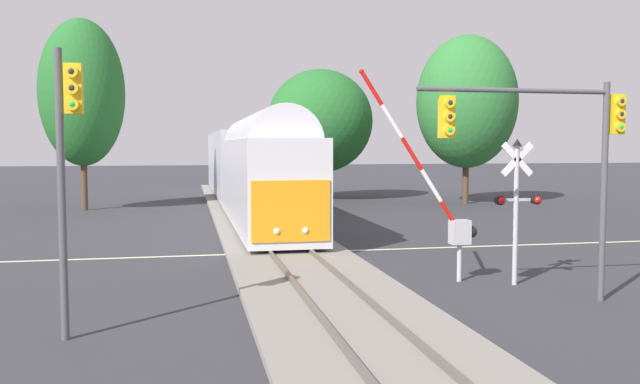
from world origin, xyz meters
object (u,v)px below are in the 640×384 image
at_px(traffic_signal_near_right, 553,136).
at_px(oak_behind_train, 82,93).
at_px(maple_right_background, 467,102).
at_px(traffic_signal_near_left, 67,147).
at_px(crossing_signal_mast, 517,196).
at_px(commuter_train, 244,164).
at_px(elm_centre_background, 320,121).
at_px(crossing_gate_near, 449,213).

xyz_separation_m(traffic_signal_near_right, oak_behind_train, (-14.99, 27.39, 2.93)).
xyz_separation_m(traffic_signal_near_right, maple_right_background, (9.73, 27.09, 2.68)).
relative_size(traffic_signal_near_right, traffic_signal_near_left, 0.94).
height_order(traffic_signal_near_right, oak_behind_train, oak_behind_train).
distance_m(crossing_signal_mast, traffic_signal_near_right, 2.82).
relative_size(crossing_signal_mast, traffic_signal_near_right, 0.75).
xyz_separation_m(commuter_train, crossing_signal_mast, (5.59, -24.58, -0.25)).
bearing_deg(crossing_signal_mast, oak_behind_train, 121.26).
relative_size(crossing_signal_mast, elm_centre_background, 0.44).
bearing_deg(crossing_signal_mast, crossing_gate_near, 155.40).
relative_size(commuter_train, crossing_signal_mast, 9.97).
distance_m(commuter_train, oak_behind_train, 10.62).
bearing_deg(traffic_signal_near_left, elm_centre_background, 70.26).
bearing_deg(commuter_train, crossing_signal_mast, -77.19).
relative_size(commuter_train, traffic_signal_near_right, 7.47).
relative_size(commuter_train, elm_centre_background, 4.38).
height_order(commuter_train, traffic_signal_near_left, traffic_signal_near_left).
height_order(crossing_signal_mast, traffic_signal_near_left, traffic_signal_near_left).
distance_m(crossing_gate_near, elm_centre_background, 29.42).
height_order(traffic_signal_near_right, elm_centre_background, elm_centre_background).
xyz_separation_m(crossing_gate_near, traffic_signal_near_left, (-9.74, -3.86, 1.93)).
height_order(crossing_gate_near, oak_behind_train, oak_behind_train).
relative_size(crossing_signal_mast, oak_behind_train, 0.36).
height_order(crossing_signal_mast, elm_centre_background, elm_centre_background).
relative_size(crossing_gate_near, maple_right_background, 0.54).
distance_m(traffic_signal_near_right, elm_centre_background, 32.19).
bearing_deg(traffic_signal_near_right, maple_right_background, 70.25).
relative_size(commuter_train, crossing_gate_near, 6.81).
relative_size(oak_behind_train, maple_right_background, 1.02).
relative_size(crossing_gate_near, traffic_signal_near_left, 1.03).
bearing_deg(traffic_signal_near_right, elm_centre_background, 88.83).
xyz_separation_m(oak_behind_train, maple_right_background, (24.72, -0.30, -0.25)).
distance_m(oak_behind_train, maple_right_background, 24.72).
bearing_deg(elm_centre_background, crossing_signal_mast, -90.74).
height_order(commuter_train, crossing_signal_mast, commuter_train).
bearing_deg(crossing_signal_mast, traffic_signal_near_left, -164.95).
distance_m(commuter_train, crossing_gate_near, 24.12).
distance_m(elm_centre_background, maple_right_background, 10.45).
bearing_deg(crossing_signal_mast, commuter_train, 102.81).
bearing_deg(traffic_signal_near_right, crossing_gate_near, 115.39).
xyz_separation_m(crossing_signal_mast, elm_centre_background, (0.38, 29.89, 3.18)).
bearing_deg(elm_centre_background, commuter_train, -138.32).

